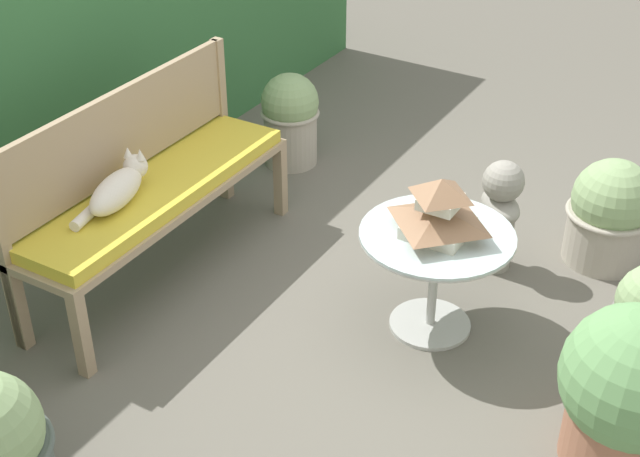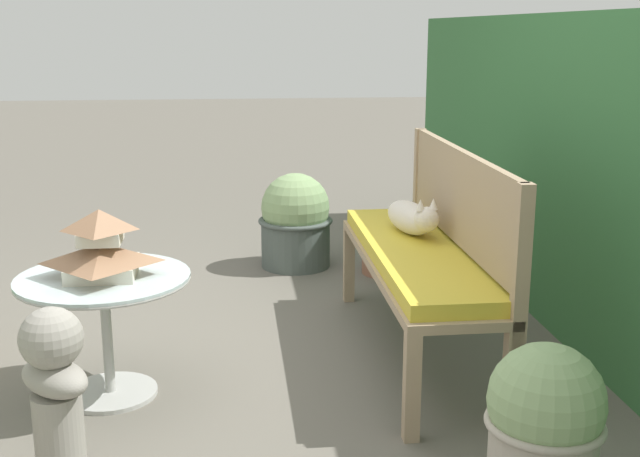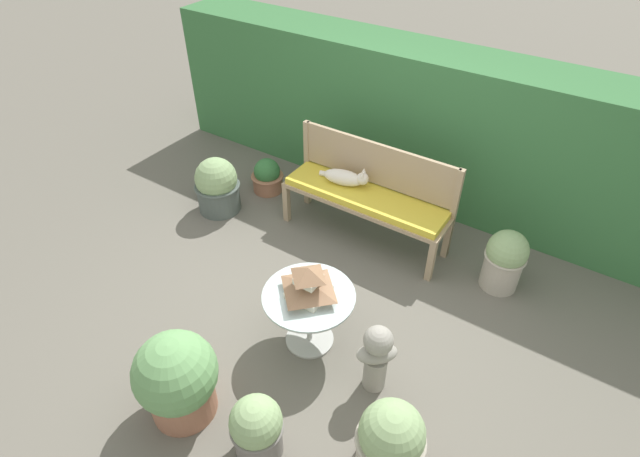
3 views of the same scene
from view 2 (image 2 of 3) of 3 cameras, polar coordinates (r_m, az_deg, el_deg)
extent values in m
plane|color=#666056|center=(3.75, -10.13, -10.41)|extent=(30.00, 30.00, 0.00)
cube|color=tan|center=(4.62, 2.07, -2.59)|extent=(0.06, 0.06, 0.44)
cube|color=tan|center=(3.11, 6.54, -11.16)|extent=(0.06, 0.06, 0.44)
cube|color=tan|center=(4.69, 6.78, -2.42)|extent=(0.06, 0.06, 0.44)
cube|color=tan|center=(3.22, 13.44, -10.61)|extent=(0.06, 0.06, 0.44)
cube|color=tan|center=(3.82, 6.79, -2.54)|extent=(1.70, 0.45, 0.04)
cube|color=gold|center=(3.80, 6.81, -1.77)|extent=(1.63, 0.41, 0.07)
cube|color=tan|center=(4.63, 7.00, 0.93)|extent=(0.06, 0.06, 1.00)
cube|color=tan|center=(3.11, 13.92, -5.90)|extent=(0.06, 0.06, 1.00)
cube|color=tan|center=(3.79, 9.95, 2.25)|extent=(1.63, 0.04, 0.44)
ellipsoid|color=silver|center=(4.03, 6.37, 0.79)|extent=(0.43, 0.24, 0.16)
sphere|color=silver|center=(3.85, 7.58, 0.65)|extent=(0.12, 0.12, 0.12)
cone|color=silver|center=(3.85, 8.06, 1.74)|extent=(0.05, 0.05, 0.05)
cone|color=silver|center=(3.82, 7.16, 1.68)|extent=(0.05, 0.05, 0.05)
cylinder|color=silver|center=(4.21, 6.27, 0.67)|extent=(0.23, 0.10, 0.05)
cylinder|color=#B7B7B2|center=(3.65, -14.64, -11.22)|extent=(0.40, 0.40, 0.02)
cylinder|color=#B7B7B2|center=(3.55, -14.89, -7.52)|extent=(0.04, 0.04, 0.53)
cylinder|color=silver|center=(3.46, -15.17, -3.37)|extent=(0.72, 0.72, 0.01)
torus|color=#B7B7B2|center=(3.47, -15.16, -3.56)|extent=(0.72, 0.72, 0.02)
cube|color=silver|center=(3.45, -15.21, -2.79)|extent=(0.28, 0.28, 0.06)
pyramid|color=#936B4C|center=(3.43, -15.28, -1.66)|extent=(0.37, 0.37, 0.08)
cube|color=silver|center=(3.42, -15.35, -0.57)|extent=(0.17, 0.17, 0.05)
pyramid|color=#936B4C|center=(3.40, -15.43, 0.60)|extent=(0.23, 0.23, 0.09)
cylinder|color=gray|center=(3.03, -18.03, -13.82)|extent=(0.17, 0.17, 0.32)
ellipsoid|color=gray|center=(2.94, -18.36, -10.04)|extent=(0.34, 0.33, 0.12)
sphere|color=gray|center=(2.88, -18.58, -7.42)|extent=(0.22, 0.22, 0.22)
cylinder|color=#9E664C|center=(5.21, 4.88, -2.07)|extent=(0.34, 0.34, 0.20)
torus|color=#9E664C|center=(5.18, 4.90, -1.13)|extent=(0.38, 0.38, 0.03)
sphere|color=#336B38|center=(5.17, 4.91, -0.44)|extent=(0.30, 0.30, 0.30)
torus|color=#ADA393|center=(2.65, 15.68, -13.19)|extent=(0.37, 0.37, 0.03)
sphere|color=#89A870|center=(2.62, 15.79, -11.71)|extent=(0.36, 0.36, 0.36)
cylinder|color=#4C5651|center=(5.32, -1.74, -1.00)|extent=(0.45, 0.45, 0.32)
torus|color=#4C5651|center=(5.28, -1.76, 0.56)|extent=(0.49, 0.49, 0.03)
sphere|color=#89A870|center=(5.26, -1.76, 1.52)|extent=(0.45, 0.45, 0.45)
camera|label=1|loc=(6.85, -23.66, 23.03)|focal=50.00mm
camera|label=3|loc=(3.68, -71.45, 34.66)|focal=28.00mm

